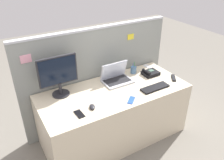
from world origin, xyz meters
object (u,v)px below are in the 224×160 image
at_px(cell_phone_blue_case, 131,100).
at_px(desk_phone, 150,73).
at_px(cell_phone_white_slab, 148,66).
at_px(cell_phone_black_slab, 79,114).
at_px(tv_remote, 174,78).
at_px(keyboard_main, 155,88).
at_px(computer_mouse_right_hand, 92,107).
at_px(pen_cup, 133,70).
at_px(laptop, 116,77).
at_px(desktop_monitor, 58,74).

bearing_deg(cell_phone_blue_case, desk_phone, 81.76).
relative_size(cell_phone_white_slab, cell_phone_black_slab, 0.95).
bearing_deg(tv_remote, keyboard_main, -133.12).
bearing_deg(computer_mouse_right_hand, keyboard_main, 14.08).
relative_size(keyboard_main, cell_phone_white_slab, 2.78).
bearing_deg(pen_cup, keyboard_main, -91.13).
distance_m(keyboard_main, pen_cup, 0.47).
distance_m(desk_phone, keyboard_main, 0.36).
height_order(laptop, pen_cup, laptop).
bearing_deg(desk_phone, cell_phone_blue_case, -146.37).
relative_size(desk_phone, computer_mouse_right_hand, 2.13).
distance_m(desk_phone, cell_phone_white_slab, 0.25).
bearing_deg(computer_mouse_right_hand, pen_cup, 43.50).
height_order(desk_phone, tv_remote, desk_phone).
height_order(laptop, keyboard_main, laptop).
bearing_deg(computer_mouse_right_hand, cell_phone_white_slab, 39.43).
bearing_deg(pen_cup, computer_mouse_right_hand, -152.41).
height_order(cell_phone_white_slab, tv_remote, tv_remote).
bearing_deg(laptop, cell_phone_blue_case, -100.03).
distance_m(computer_mouse_right_hand, pen_cup, 0.96).
bearing_deg(cell_phone_black_slab, cell_phone_white_slab, 18.95).
distance_m(keyboard_main, computer_mouse_right_hand, 0.84).
xyz_separation_m(pen_cup, tv_remote, (0.37, -0.40, -0.04)).
height_order(pen_cup, cell_phone_blue_case, pen_cup).
relative_size(keyboard_main, pen_cup, 2.30).
relative_size(desktop_monitor, laptop, 1.29).
xyz_separation_m(desktop_monitor, computer_mouse_right_hand, (0.20, -0.44, -0.26)).
bearing_deg(computer_mouse_right_hand, desk_phone, 31.62).
bearing_deg(tv_remote, cell_phone_black_slab, -140.70).
height_order(desk_phone, cell_phone_blue_case, desk_phone).
xyz_separation_m(keyboard_main, computer_mouse_right_hand, (-0.84, 0.03, 0.01)).
bearing_deg(desktop_monitor, laptop, -4.85).
relative_size(desktop_monitor, cell_phone_black_slab, 3.39).
height_order(pen_cup, tv_remote, pen_cup).
xyz_separation_m(desk_phone, cell_phone_black_slab, (-1.18, -0.32, -0.02)).
distance_m(laptop, keyboard_main, 0.51).
bearing_deg(pen_cup, tv_remote, -47.66).
bearing_deg(computer_mouse_right_hand, laptop, 51.25).
height_order(desk_phone, pen_cup, pen_cup).
bearing_deg(keyboard_main, desk_phone, 60.13).
xyz_separation_m(laptop, cell_phone_blue_case, (-0.08, -0.47, -0.06)).
height_order(desktop_monitor, cell_phone_black_slab, desktop_monitor).
bearing_deg(desktop_monitor, keyboard_main, -23.94).
distance_m(cell_phone_white_slab, tv_remote, 0.46).
bearing_deg(cell_phone_white_slab, laptop, -174.29).
bearing_deg(cell_phone_blue_case, keyboard_main, 57.73).
bearing_deg(tv_remote, laptop, -169.33).
relative_size(desktop_monitor, cell_phone_white_slab, 3.58).
height_order(desk_phone, cell_phone_white_slab, desk_phone).
xyz_separation_m(laptop, pen_cup, (0.33, 0.07, -0.01)).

